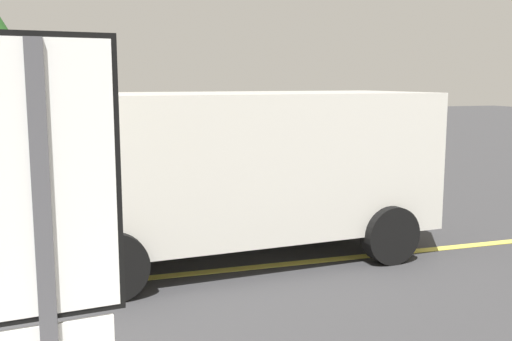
% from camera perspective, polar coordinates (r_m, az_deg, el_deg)
% --- Properties ---
extents(lane_marking_centre, '(28.00, 0.16, 0.01)m').
position_cam_1_polar(lane_marking_centre, '(7.56, -2.43, -9.49)').
color(lane_marking_centre, '#E0D14C').
extents(speed_limit_sign, '(0.54, 0.08, 2.52)m').
position_cam_1_polar(speed_limit_sign, '(2.19, -19.61, -7.66)').
color(speed_limit_sign, '#4C4C51').
rests_on(speed_limit_sign, ground_plane).
extents(white_van, '(5.33, 2.57, 2.20)m').
position_cam_1_polar(white_van, '(7.83, -1.86, 0.63)').
color(white_van, silver).
rests_on(white_van, ground_plane).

